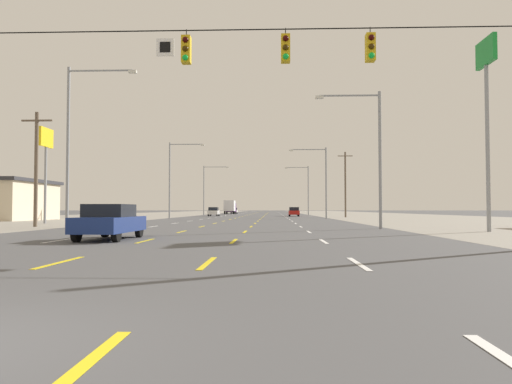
% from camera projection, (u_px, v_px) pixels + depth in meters
% --- Properties ---
extents(ground_plane, '(572.00, 572.00, 0.00)m').
position_uv_depth(ground_plane, '(251.00, 217.00, 70.05)').
color(ground_plane, '#4C4C4F').
extents(lot_apron_left, '(28.00, 440.00, 0.01)m').
position_uv_depth(lot_apron_left, '(85.00, 217.00, 70.92)').
color(lot_apron_left, gray).
rests_on(lot_apron_left, ground).
extents(lot_apron_right, '(28.00, 440.00, 0.01)m').
position_uv_depth(lot_apron_right, '(420.00, 217.00, 69.18)').
color(lot_apron_right, gray).
rests_on(lot_apron_right, ground).
extents(lane_markings, '(10.64, 227.60, 0.01)m').
position_uv_depth(lane_markings, '(258.00, 214.00, 108.51)').
color(lane_markings, white).
rests_on(lane_markings, ground).
extents(signal_span_wire, '(24.99, 0.53, 8.65)m').
position_uv_depth(signal_span_wire, '(182.00, 99.00, 15.98)').
color(signal_span_wire, brown).
rests_on(signal_span_wire, ground).
extents(sedan_inner_left_nearest, '(1.80, 4.50, 1.46)m').
position_uv_depth(sedan_inner_left_nearest, '(110.00, 221.00, 19.62)').
color(sedan_inner_left_nearest, navy).
rests_on(sedan_inner_left_nearest, ground).
extents(hatchback_far_right_near, '(1.72, 3.90, 1.54)m').
position_uv_depth(hatchback_far_right_near, '(294.00, 212.00, 79.17)').
color(hatchback_far_right_near, red).
rests_on(hatchback_far_right_near, ground).
extents(hatchback_far_left_mid, '(1.72, 3.90, 1.54)m').
position_uv_depth(hatchback_far_left_mid, '(214.00, 212.00, 82.28)').
color(hatchback_far_left_mid, white).
rests_on(hatchback_far_left_mid, ground).
extents(box_truck_far_left_midfar, '(2.40, 7.20, 3.23)m').
position_uv_depth(box_truck_far_left_midfar, '(230.00, 206.00, 113.74)').
color(box_truck_far_left_midfar, '#4C196B').
rests_on(box_truck_far_left_midfar, ground).
extents(hatchback_far_left_far, '(1.72, 3.90, 1.54)m').
position_uv_depth(hatchback_far_left_far, '(234.00, 211.00, 125.78)').
color(hatchback_far_left_far, white).
rests_on(hatchback_far_left_far, ground).
extents(pole_sign_left_row_1, '(0.24, 2.27, 8.31)m').
position_uv_depth(pole_sign_left_row_1, '(46.00, 150.00, 41.33)').
color(pole_sign_left_row_1, gray).
rests_on(pole_sign_left_row_1, ground).
extents(pole_sign_right_row_0, '(0.24, 2.21, 10.80)m').
position_uv_depth(pole_sign_right_row_0, '(487.00, 87.00, 26.51)').
color(pole_sign_right_row_0, gray).
rests_on(pole_sign_right_row_0, ground).
extents(streetlight_left_row_0, '(4.61, 0.26, 10.61)m').
position_uv_depth(streetlight_left_row_0, '(75.00, 134.00, 31.10)').
color(streetlight_left_row_0, gray).
rests_on(streetlight_left_row_0, ground).
extents(streetlight_right_row_0, '(4.21, 0.26, 8.82)m').
position_uv_depth(streetlight_right_row_0, '(373.00, 148.00, 30.38)').
color(streetlight_right_row_0, gray).
rests_on(streetlight_right_row_0, ground).
extents(streetlight_left_row_1, '(4.66, 0.26, 9.93)m').
position_uv_depth(streetlight_left_row_1, '(173.00, 174.00, 61.75)').
color(streetlight_left_row_1, gray).
rests_on(streetlight_left_row_1, ground).
extents(streetlight_right_row_1, '(4.86, 0.26, 9.17)m').
position_uv_depth(streetlight_right_row_1, '(322.00, 176.00, 61.06)').
color(streetlight_right_row_1, gray).
rests_on(streetlight_right_row_1, ground).
extents(streetlight_left_row_2, '(4.98, 0.26, 9.67)m').
position_uv_depth(streetlight_left_row_2, '(207.00, 186.00, 92.42)').
color(streetlight_left_row_2, gray).
rests_on(streetlight_left_row_2, ground).
extents(streetlight_right_row_2, '(4.61, 0.26, 9.53)m').
position_uv_depth(streetlight_right_row_2, '(306.00, 186.00, 91.74)').
color(streetlight_right_row_2, gray).
rests_on(streetlight_right_row_2, ground).
extents(utility_pole_left_row_0, '(2.20, 0.26, 8.13)m').
position_uv_depth(utility_pole_left_row_0, '(36.00, 167.00, 33.55)').
color(utility_pole_left_row_0, brown).
rests_on(utility_pole_left_row_0, ground).
extents(utility_pole_right_row_1, '(2.20, 0.26, 9.73)m').
position_uv_depth(utility_pole_right_row_1, '(345.00, 183.00, 70.47)').
color(utility_pole_right_row_1, brown).
rests_on(utility_pole_right_row_1, ground).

